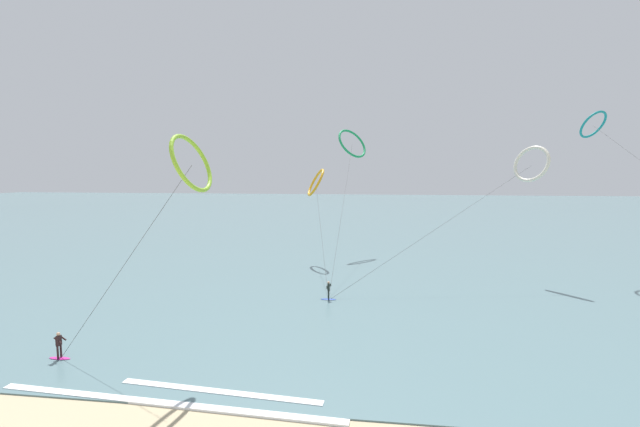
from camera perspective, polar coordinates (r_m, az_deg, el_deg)
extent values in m
cube|color=slate|center=(119.30, 5.19, 0.05)|extent=(400.00, 200.00, 0.08)
ellipsoid|color=#2647B7|center=(38.91, 1.17, -11.62)|extent=(1.40, 0.40, 0.06)
cylinder|color=#1E2823|center=(38.65, 1.19, -11.07)|extent=(0.12, 0.12, 0.80)
cylinder|color=#1E2823|center=(38.92, 1.16, -10.95)|extent=(0.12, 0.12, 0.80)
cube|color=#1E2823|center=(38.58, 1.18, -10.00)|extent=(0.25, 0.35, 0.62)
sphere|color=tan|center=(38.47, 1.18, -9.40)|extent=(0.22, 0.22, 0.22)
cylinder|color=#1E2823|center=(38.47, 1.22, -9.97)|extent=(0.51, 0.18, 0.39)
cylinder|color=#1E2823|center=(38.90, 1.17, -9.80)|extent=(0.51, 0.18, 0.39)
ellipsoid|color=#CC288E|center=(31.99, -31.97, -16.40)|extent=(1.40, 0.40, 0.06)
cylinder|color=black|center=(31.94, -31.86, -15.60)|extent=(0.12, 0.12, 0.80)
cylinder|color=black|center=(31.73, -32.17, -15.76)|extent=(0.12, 0.12, 0.80)
cube|color=black|center=(31.60, -32.09, -14.48)|extent=(0.21, 0.33, 0.62)
sphere|color=tan|center=(31.46, -32.13, -13.76)|extent=(0.22, 0.22, 0.22)
cylinder|color=black|center=(31.83, -31.70, -14.21)|extent=(0.51, 0.11, 0.39)
cylinder|color=black|center=(31.50, -32.20, -14.45)|extent=(0.51, 0.11, 0.39)
torus|color=orange|center=(54.43, -0.58, 4.26)|extent=(3.36, 4.50, 3.68)
cylinder|color=#3F3F3F|center=(46.25, 0.15, -2.51)|extent=(3.53, 16.98, 10.20)
torus|color=#8CC62D|center=(26.52, -17.11, 6.57)|extent=(2.16, 3.98, 3.59)
cylinder|color=#3F3F3F|center=(28.46, -25.10, -6.29)|extent=(8.41, 1.44, 12.09)
torus|color=teal|center=(57.32, 33.23, 10.12)|extent=(4.03, 3.57, 3.00)
torus|color=silver|center=(50.83, 26.89, 6.06)|extent=(3.77, 4.20, 4.04)
cylinder|color=#3F3F3F|center=(43.28, 15.86, -1.83)|extent=(20.87, 11.02, 12.39)
torus|color=#199351|center=(62.36, 4.42, 9.50)|extent=(5.51, 5.71, 4.38)
cylinder|color=#3F3F3F|center=(49.82, 3.18, 1.26)|extent=(0.79, 25.21, 15.72)
cube|color=white|center=(24.39, -20.45, -23.13)|extent=(18.70, 1.48, 0.12)
cube|color=white|center=(24.64, -13.63, -22.61)|extent=(11.31, 1.38, 0.12)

